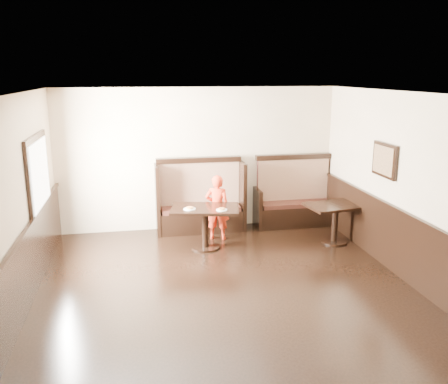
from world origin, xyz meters
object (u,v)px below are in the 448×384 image
object	(u,v)px
booth_main	(200,204)
child	(217,207)
booth_neighbor	(294,202)
table_main	(205,217)
table_neighbor	(335,214)

from	to	relation	value
booth_main	child	world-z (taller)	booth_main
booth_neighbor	table_main	bearing A→B (deg)	-152.85
booth_main	booth_neighbor	size ratio (longest dim) A/B	1.06
booth_neighbor	table_main	size ratio (longest dim) A/B	1.26
booth_main	child	distance (m)	0.64
booth_main	table_neighbor	xyz separation A→B (m)	(2.34, -1.18, 0.02)
table_main	table_neighbor	xyz separation A→B (m)	(2.40, -0.15, -0.04)
booth_neighbor	table_main	world-z (taller)	booth_neighbor
table_main	child	size ratio (longest dim) A/B	1.06
table_neighbor	child	size ratio (longest dim) A/B	0.92
booth_neighbor	booth_main	bearing A→B (deg)	179.95
booth_neighbor	child	bearing A→B (deg)	-161.04
table_main	child	xyz separation A→B (m)	(0.30, 0.44, 0.04)
table_main	table_neighbor	world-z (taller)	table_main
table_main	table_neighbor	bearing A→B (deg)	7.77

